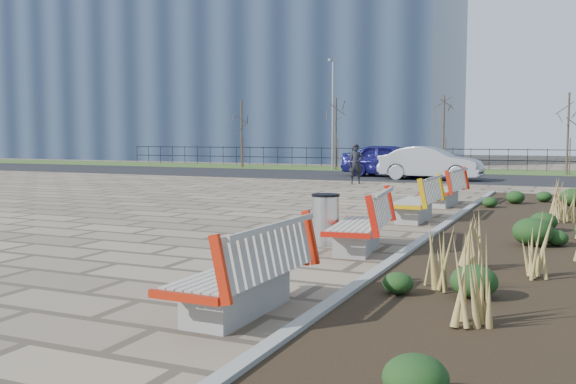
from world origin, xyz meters
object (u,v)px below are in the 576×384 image
at_px(bench_b, 357,221).
at_px(lamp_west, 333,116).
at_px(litter_bin, 326,220).
at_px(pedestrian, 356,164).
at_px(bench_c, 414,199).
at_px(bench_d, 443,188).
at_px(car_blue, 391,160).
at_px(car_silver, 431,163).
at_px(bench_a, 238,269).

height_order(bench_b, lamp_west, lamp_west).
xyz_separation_m(litter_bin, pedestrian, (-4.06, 14.26, 0.36)).
xyz_separation_m(bench_c, lamp_west, (-9.00, 19.35, 2.54)).
bearing_deg(bench_b, bench_c, 82.38).
height_order(litter_bin, lamp_west, lamp_west).
relative_size(bench_d, car_blue, 0.46).
relative_size(car_blue, lamp_west, 0.76).
xyz_separation_m(bench_d, car_silver, (-2.40, 10.15, 0.25)).
xyz_separation_m(pedestrian, lamp_west, (-4.25, 8.93, 2.24)).
distance_m(bench_a, lamp_west, 29.24).
distance_m(bench_a, litter_bin, 4.56).
distance_m(litter_bin, car_blue, 19.31).
xyz_separation_m(bench_c, pedestrian, (-4.75, 10.42, 0.30)).
bearing_deg(litter_bin, bench_b, -24.85).
xyz_separation_m(bench_c, litter_bin, (-0.69, -3.84, -0.06)).
bearing_deg(bench_c, lamp_west, 114.97).
xyz_separation_m(bench_d, pedestrian, (-4.75, 6.90, 0.30)).
bearing_deg(bench_c, car_blue, 106.83).
relative_size(bench_c, bench_d, 1.00).
xyz_separation_m(car_blue, lamp_west, (-4.45, 4.27, 2.24)).
xyz_separation_m(bench_a, lamp_west, (-9.00, 27.70, 2.54)).
bearing_deg(bench_b, car_silver, 90.04).
bearing_deg(bench_a, bench_c, 91.40).
bearing_deg(litter_bin, pedestrian, 105.87).
distance_m(bench_c, litter_bin, 3.91).
distance_m(litter_bin, car_silver, 17.61).
xyz_separation_m(bench_a, pedestrian, (-4.75, 18.77, 0.30)).
bearing_deg(bench_a, lamp_west, 109.39).
bearing_deg(bench_b, pedestrian, 100.41).
bearing_deg(bench_d, bench_c, -86.52).
relative_size(bench_a, bench_b, 1.00).
xyz_separation_m(bench_b, lamp_west, (-9.00, 23.51, 2.54)).
bearing_deg(pedestrian, litter_bin, -94.71).
relative_size(bench_a, litter_bin, 2.36).
bearing_deg(car_blue, bench_c, -157.16).
height_order(car_blue, car_silver, car_blue).
relative_size(car_silver, lamp_west, 0.73).
xyz_separation_m(bench_b, bench_c, (0.00, 4.17, 0.00)).
relative_size(bench_b, pedestrian, 1.31).
relative_size(bench_b, car_silver, 0.48).
bearing_deg(car_blue, lamp_west, 52.19).
height_order(pedestrian, car_blue, pedestrian).
xyz_separation_m(bench_a, bench_c, (0.00, 8.35, 0.00)).
bearing_deg(litter_bin, bench_c, 79.81).
bearing_deg(car_silver, pedestrian, 145.90).
bearing_deg(bench_a, bench_d, 91.40).
height_order(bench_b, bench_c, same).
height_order(bench_b, car_blue, car_blue).
relative_size(bench_b, litter_bin, 2.36).
bearing_deg(litter_bin, car_blue, 101.53).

